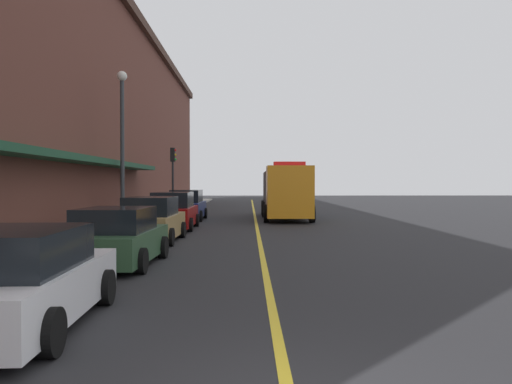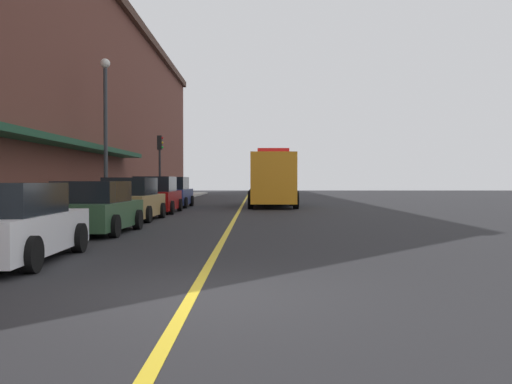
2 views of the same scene
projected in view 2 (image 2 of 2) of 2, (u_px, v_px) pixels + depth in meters
ground_plane at (243, 207)px, 32.63m from camera, size 112.00×112.00×0.00m
sidewalk_left at (137, 206)px, 32.65m from camera, size 2.40×70.00×0.15m
lane_center_stripe at (243, 207)px, 32.63m from camera, size 0.16×70.00×0.01m
brick_building_left at (32, 95)px, 31.53m from camera, size 10.23×64.00×12.75m
parked_car_0 at (11, 224)px, 10.75m from camera, size 2.17×4.51×1.53m
parked_car_1 at (97, 209)px, 16.59m from camera, size 2.23×4.26×1.55m
parked_car_2 at (134, 200)px, 22.00m from camera, size 2.14×4.44×1.68m
parked_car_3 at (158, 196)px, 27.14m from camera, size 2.13×4.49×1.76m
parked_car_4 at (175, 193)px, 32.94m from camera, size 2.11×4.54×1.78m
utility_truck at (274, 180)px, 34.24m from camera, size 2.87×9.30×3.36m
parking_meter_0 at (158, 189)px, 34.55m from camera, size 0.14×0.18×1.33m
parking_meter_1 at (141, 190)px, 29.63m from camera, size 0.14×0.18×1.33m
street_lamp_left at (108, 118)px, 25.32m from camera, size 0.44×0.44×6.94m
traffic_light_near at (162, 156)px, 35.80m from camera, size 0.38×0.36×4.30m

